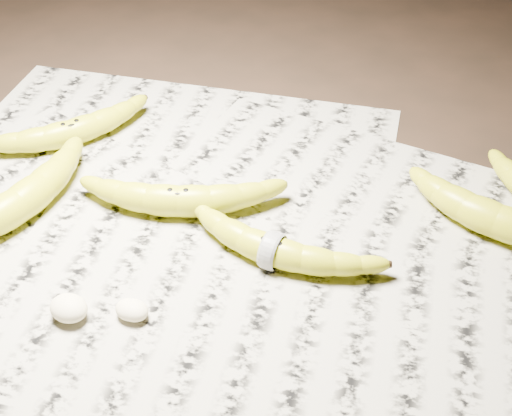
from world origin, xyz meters
The scene contains 11 objects.
ground centered at (0.00, 0.00, 0.00)m, with size 3.00×3.00×0.00m, color black.
newspaper_patch centered at (-0.02, -0.03, 0.00)m, with size 0.90×0.70×0.01m, color #A19D8A.
banana_left_a centered at (-0.27, 0.04, 0.03)m, with size 0.20×0.06×0.03m, color gold, non-canonical shape.
banana_left_b centered at (-0.22, -0.10, 0.03)m, with size 0.22×0.07×0.04m, color gold, non-canonical shape.
banana_center centered at (-0.07, 0.00, 0.03)m, with size 0.20×0.06×0.04m, color gold, non-canonical shape.
banana_taped centered at (0.06, -0.02, 0.02)m, with size 0.20×0.05×0.03m, color gold, non-canonical shape.
banana_upper_b centered at (0.25, 0.15, 0.03)m, with size 0.19×0.06×0.04m, color gold, non-canonical shape.
measuring_tape centered at (0.06, -0.02, 0.02)m, with size 0.04×0.04×0.00m, color white.
flesh_chunk_a centered at (-0.07, -0.18, 0.02)m, with size 0.04×0.03×0.02m, color #F8F0C0.
flesh_chunk_b centered at (-0.02, -0.15, 0.02)m, with size 0.03×0.03×0.02m, color #F8F0C0.
flesh_chunk_c centered at (-0.02, -0.15, 0.02)m, with size 0.03×0.02×0.02m, color #F8F0C0.
Camera 1 is at (0.32, -0.49, 0.53)m, focal length 50.00 mm.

